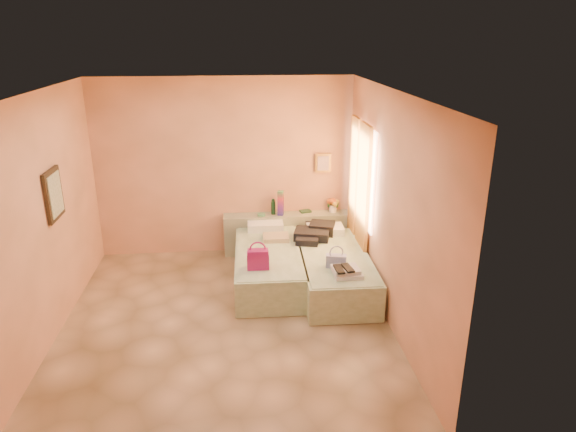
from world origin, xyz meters
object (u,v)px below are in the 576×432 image
object	(u,v)px
flower_vase	(333,204)
blue_handbag	(336,261)
green_book	(305,211)
towel_stack	(348,272)
bed_left	(269,266)
bed_right	(334,271)
headboard_ledge	(288,233)
magenta_handbag	(258,259)
water_bottle	(273,207)

from	to	relation	value
flower_vase	blue_handbag	bearing A→B (deg)	-98.83
green_book	blue_handbag	size ratio (longest dim) A/B	0.66
towel_stack	bed_left	bearing A→B (deg)	135.79
bed_right	flower_vase	distance (m)	1.46
green_book	blue_handbag	distance (m)	1.79
bed_right	green_book	bearing A→B (deg)	100.45
headboard_ledge	magenta_handbag	bearing A→B (deg)	-108.51
bed_right	towel_stack	size ratio (longest dim) A/B	5.71
headboard_ledge	bed_left	distance (m)	1.12
bed_left	bed_right	bearing A→B (deg)	-15.12
water_bottle	magenta_handbag	world-z (taller)	water_bottle
green_book	flower_vase	xyz separation A→B (m)	(0.44, -0.04, 0.12)
magenta_handbag	green_book	bearing A→B (deg)	64.76
bed_right	blue_handbag	size ratio (longest dim) A/B	7.58
bed_left	blue_handbag	xyz separation A→B (m)	(0.84, -0.65, 0.33)
flower_vase	towel_stack	world-z (taller)	flower_vase
headboard_ledge	flower_vase	xyz separation A→B (m)	(0.74, 0.03, 0.46)
flower_vase	magenta_handbag	xyz separation A→B (m)	(-1.29, -1.67, -0.15)
green_book	magenta_handbag	size ratio (longest dim) A/B	0.61
green_book	towel_stack	xyz separation A→B (m)	(0.27, -2.04, -0.11)
water_bottle	blue_handbag	bearing A→B (deg)	-67.95
headboard_ledge	flower_vase	distance (m)	0.87
bed_left	magenta_handbag	distance (m)	0.73
bed_right	green_book	world-z (taller)	green_book
green_book	towel_stack	bearing A→B (deg)	-96.18
magenta_handbag	blue_handbag	distance (m)	1.02
blue_handbag	bed_right	bearing A→B (deg)	93.79
headboard_ledge	bed_right	distance (m)	1.41
bed_right	magenta_handbag	distance (m)	1.19
water_bottle	blue_handbag	distance (m)	1.87
headboard_ledge	flower_vase	world-z (taller)	flower_vase
magenta_handbag	blue_handbag	world-z (taller)	magenta_handbag
bed_right	magenta_handbag	xyz separation A→B (m)	(-1.07, -0.33, 0.38)
bed_right	towel_stack	xyz separation A→B (m)	(0.04, -0.66, 0.30)
bed_left	towel_stack	size ratio (longest dim) A/B	5.71
bed_left	headboard_ledge	bearing A→B (deg)	71.43
bed_left	towel_stack	xyz separation A→B (m)	(0.94, -0.92, 0.30)
bed_right	towel_stack	world-z (taller)	towel_stack
blue_handbag	towel_stack	bearing A→B (deg)	-57.71
bed_right	green_book	xyz separation A→B (m)	(-0.23, 1.38, 0.41)
bed_left	magenta_handbag	bearing A→B (deg)	-105.36
water_bottle	flower_vase	size ratio (longest dim) A/B	0.88
bed_right	headboard_ledge	bearing A→B (deg)	112.90
water_bottle	flower_vase	xyz separation A→B (m)	(0.97, 0.01, 0.02)
bed_right	green_book	distance (m)	1.46
headboard_ledge	green_book	size ratio (longest dim) A/B	11.82
headboard_ledge	blue_handbag	xyz separation A→B (m)	(0.47, -1.70, 0.26)
headboard_ledge	green_book	world-z (taller)	green_book
bed_left	water_bottle	bearing A→B (deg)	83.33
green_book	magenta_handbag	xyz separation A→B (m)	(-0.85, -1.71, -0.03)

